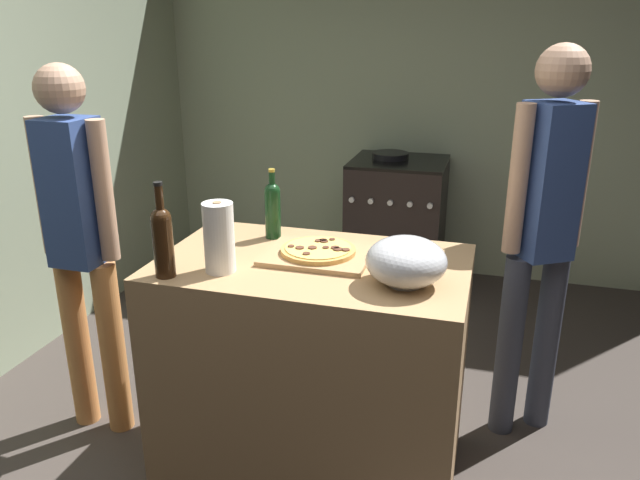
{
  "coord_description": "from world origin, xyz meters",
  "views": [
    {
      "loc": [
        0.6,
        -1.48,
        1.79
      ],
      "look_at": [
        -0.03,
        0.69,
        0.99
      ],
      "focal_mm": 34.56,
      "sensor_mm": 36.0,
      "label": 1
    }
  ],
  "objects_px": {
    "wine_bottle_green": "(273,208)",
    "stove": "(396,223)",
    "person_in_stripes": "(80,235)",
    "person_in_red": "(543,225)",
    "paper_towel_roll": "(219,237)",
    "wine_bottle_amber": "(163,238)",
    "pizza": "(318,250)",
    "mixing_bowl": "(406,261)"
  },
  "relations": [
    {
      "from": "pizza",
      "to": "mixing_bowl",
      "type": "distance_m",
      "value": 0.4
    },
    {
      "from": "paper_towel_roll",
      "to": "person_in_stripes",
      "type": "distance_m",
      "value": 0.78
    },
    {
      "from": "wine_bottle_amber",
      "to": "stove",
      "type": "bearing_deg",
      "value": 78.66
    },
    {
      "from": "mixing_bowl",
      "to": "stove",
      "type": "xyz_separation_m",
      "value": [
        -0.37,
        2.14,
        -0.57
      ]
    },
    {
      "from": "paper_towel_roll",
      "to": "stove",
      "type": "distance_m",
      "value": 2.3
    },
    {
      "from": "paper_towel_roll",
      "to": "wine_bottle_green",
      "type": "xyz_separation_m",
      "value": [
        0.06,
        0.4,
        0.0
      ]
    },
    {
      "from": "wine_bottle_amber",
      "to": "mixing_bowl",
      "type": "bearing_deg",
      "value": 10.95
    },
    {
      "from": "stove",
      "to": "paper_towel_roll",
      "type": "bearing_deg",
      "value": -97.63
    },
    {
      "from": "wine_bottle_green",
      "to": "paper_towel_roll",
      "type": "bearing_deg",
      "value": -98.03
    },
    {
      "from": "stove",
      "to": "person_in_stripes",
      "type": "xyz_separation_m",
      "value": [
        -1.04,
        -2.01,
        0.48
      ]
    },
    {
      "from": "stove",
      "to": "person_in_red",
      "type": "bearing_deg",
      "value": -60.38
    },
    {
      "from": "wine_bottle_green",
      "to": "stove",
      "type": "distance_m",
      "value": 1.92
    },
    {
      "from": "pizza",
      "to": "person_in_red",
      "type": "relative_size",
      "value": 0.17
    },
    {
      "from": "stove",
      "to": "person_in_stripes",
      "type": "bearing_deg",
      "value": -117.31
    },
    {
      "from": "wine_bottle_amber",
      "to": "person_in_red",
      "type": "distance_m",
      "value": 1.54
    },
    {
      "from": "person_in_stripes",
      "to": "person_in_red",
      "type": "distance_m",
      "value": 1.95
    },
    {
      "from": "pizza",
      "to": "person_in_red",
      "type": "xyz_separation_m",
      "value": [
        0.84,
        0.49,
        0.02
      ]
    },
    {
      "from": "stove",
      "to": "mixing_bowl",
      "type": "bearing_deg",
      "value": -80.29
    },
    {
      "from": "mixing_bowl",
      "to": "wine_bottle_amber",
      "type": "xyz_separation_m",
      "value": [
        -0.83,
        -0.16,
        0.06
      ]
    },
    {
      "from": "person_in_stripes",
      "to": "stove",
      "type": "bearing_deg",
      "value": 62.69
    },
    {
      "from": "wine_bottle_amber",
      "to": "person_in_stripes",
      "type": "xyz_separation_m",
      "value": [
        -0.57,
        0.29,
        -0.14
      ]
    },
    {
      "from": "paper_towel_roll",
      "to": "stove",
      "type": "xyz_separation_m",
      "value": [
        0.29,
        2.2,
        -0.61
      ]
    },
    {
      "from": "pizza",
      "to": "stove",
      "type": "distance_m",
      "value": 2.04
    },
    {
      "from": "paper_towel_roll",
      "to": "wine_bottle_green",
      "type": "distance_m",
      "value": 0.4
    },
    {
      "from": "pizza",
      "to": "wine_bottle_amber",
      "type": "distance_m",
      "value": 0.58
    },
    {
      "from": "wine_bottle_green",
      "to": "stove",
      "type": "bearing_deg",
      "value": 82.46
    },
    {
      "from": "person_in_stripes",
      "to": "person_in_red",
      "type": "relative_size",
      "value": 0.96
    },
    {
      "from": "wine_bottle_amber",
      "to": "paper_towel_roll",
      "type": "bearing_deg",
      "value": 30.71
    },
    {
      "from": "pizza",
      "to": "wine_bottle_green",
      "type": "xyz_separation_m",
      "value": [
        -0.25,
        0.17,
        0.1
      ]
    },
    {
      "from": "stove",
      "to": "person_in_red",
      "type": "distance_m",
      "value": 1.78
    },
    {
      "from": "wine_bottle_green",
      "to": "stove",
      "type": "relative_size",
      "value": 0.31
    },
    {
      "from": "wine_bottle_green",
      "to": "person_in_stripes",
      "type": "height_order",
      "value": "person_in_stripes"
    },
    {
      "from": "wine_bottle_green",
      "to": "mixing_bowl",
      "type": "bearing_deg",
      "value": -29.09
    },
    {
      "from": "paper_towel_roll",
      "to": "wine_bottle_amber",
      "type": "distance_m",
      "value": 0.19
    },
    {
      "from": "wine_bottle_amber",
      "to": "stove",
      "type": "relative_size",
      "value": 0.36
    },
    {
      "from": "wine_bottle_green",
      "to": "wine_bottle_amber",
      "type": "xyz_separation_m",
      "value": [
        -0.22,
        -0.5,
        0.01
      ]
    },
    {
      "from": "pizza",
      "to": "wine_bottle_green",
      "type": "bearing_deg",
      "value": 145.19
    },
    {
      "from": "person_in_stripes",
      "to": "person_in_red",
      "type": "height_order",
      "value": "person_in_red"
    },
    {
      "from": "mixing_bowl",
      "to": "pizza",
      "type": "bearing_deg",
      "value": 155.23
    },
    {
      "from": "wine_bottle_green",
      "to": "person_in_stripes",
      "type": "bearing_deg",
      "value": -165.71
    },
    {
      "from": "paper_towel_roll",
      "to": "wine_bottle_amber",
      "type": "relative_size",
      "value": 0.76
    },
    {
      "from": "mixing_bowl",
      "to": "wine_bottle_amber",
      "type": "bearing_deg",
      "value": -169.05
    }
  ]
}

